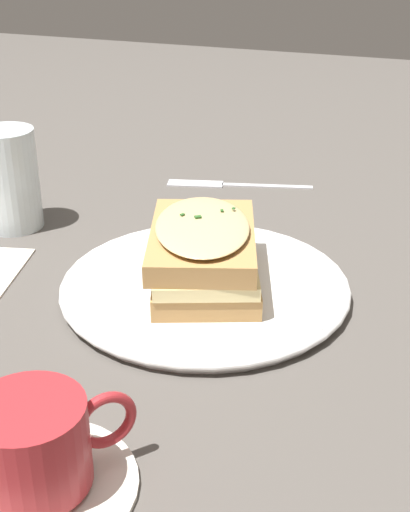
# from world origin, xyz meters

# --- Properties ---
(ground_plane) EXTENTS (2.40, 2.40, 0.00)m
(ground_plane) POSITION_xyz_m (0.00, 0.00, 0.00)
(ground_plane) COLOR #514C47
(dinner_plate) EXTENTS (0.27, 0.27, 0.01)m
(dinner_plate) POSITION_xyz_m (0.02, 0.02, 0.01)
(dinner_plate) COLOR white
(dinner_plate) RESTS_ON ground_plane
(sandwich) EXTENTS (0.14, 0.17, 0.06)m
(sandwich) POSITION_xyz_m (0.02, 0.02, 0.04)
(sandwich) COLOR #B2844C
(sandwich) RESTS_ON dinner_plate
(teacup_with_saucer) EXTENTS (0.13, 0.13, 0.07)m
(teacup_with_saucer) POSITION_xyz_m (0.00, -0.25, 0.03)
(teacup_with_saucer) COLOR silver
(teacup_with_saucer) RESTS_ON ground_plane
(water_glass) EXTENTS (0.06, 0.06, 0.11)m
(water_glass) POSITION_xyz_m (-0.24, 0.10, 0.06)
(water_glass) COLOR silver
(water_glass) RESTS_ON ground_plane
(fork) EXTENTS (0.19, 0.06, 0.00)m
(fork) POSITION_xyz_m (-0.06, 0.30, 0.00)
(fork) COLOR silver
(fork) RESTS_ON ground_plane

